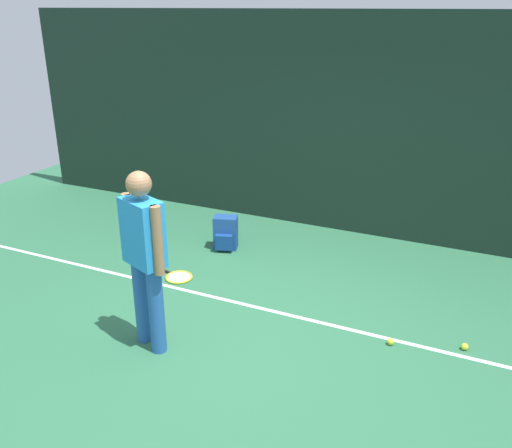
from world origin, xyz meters
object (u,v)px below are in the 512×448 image
tennis_player (144,252)px  tennis_racket (177,276)px  tennis_ball_by_fence (465,347)px  tennis_ball_near_player (391,342)px  backpack (225,234)px

tennis_player → tennis_racket: 1.67m
tennis_player → tennis_ball_by_fence: bearing=44.5°
tennis_ball_near_player → tennis_ball_by_fence: size_ratio=1.00×
tennis_player → tennis_ball_by_fence: (2.68, 1.15, -0.93)m
tennis_player → backpack: bearing=121.2°
tennis_ball_near_player → tennis_racket: bearing=172.9°
tennis_player → tennis_ball_near_player: (2.04, 0.94, -0.93)m
backpack → tennis_ball_near_player: (2.43, -1.29, -0.18)m
tennis_player → backpack: size_ratio=3.86×
tennis_player → tennis_racket: (-0.53, 1.26, -0.95)m
backpack → tennis_racket: bearing=-116.0°
tennis_player → backpack: tennis_player is taller
backpack → tennis_player: bearing=-98.2°
tennis_racket → tennis_ball_by_fence: tennis_ball_by_fence is taller
tennis_racket → tennis_player: bearing=-51.7°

